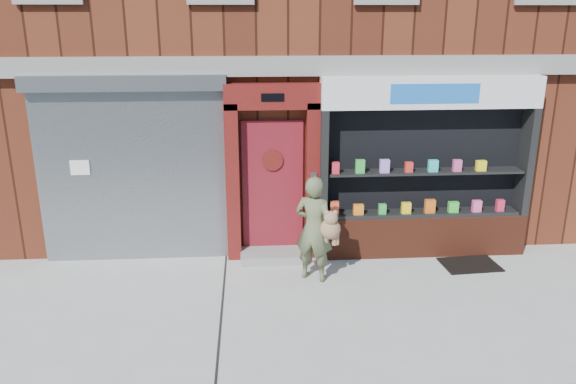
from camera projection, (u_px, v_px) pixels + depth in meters
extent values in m
plane|color=#9E9E99|center=(333.00, 308.00, 7.81)|extent=(80.00, 80.00, 0.00)
cube|color=#4A1C11|center=(298.00, 11.00, 12.31)|extent=(12.00, 8.00, 8.00)
cube|color=gray|center=(320.00, 66.00, 8.69)|extent=(12.00, 0.16, 0.30)
cube|color=gray|center=(133.00, 178.00, 9.03)|extent=(3.00, 0.10, 2.80)
cube|color=slate|center=(124.00, 83.00, 8.52)|extent=(3.10, 0.30, 0.24)
cube|color=white|center=(80.00, 168.00, 8.85)|extent=(0.30, 0.01, 0.24)
cube|color=#500F0D|center=(233.00, 183.00, 9.09)|extent=(0.22, 0.28, 2.60)
cube|color=#500F0D|center=(312.00, 182.00, 9.18)|extent=(0.22, 0.28, 2.60)
cube|color=#500F0D|center=(272.00, 96.00, 8.71)|extent=(1.50, 0.28, 0.40)
cube|color=black|center=(273.00, 97.00, 8.57)|extent=(0.35, 0.01, 0.12)
cube|color=maroon|center=(273.00, 186.00, 9.27)|extent=(1.00, 0.06, 2.20)
cylinder|color=black|center=(272.00, 160.00, 9.10)|extent=(0.28, 0.02, 0.28)
cylinder|color=#500F0D|center=(272.00, 161.00, 9.09)|extent=(0.34, 0.02, 0.34)
cube|color=gray|center=(274.00, 255.00, 9.35)|extent=(1.10, 0.55, 0.15)
cube|color=slate|center=(314.00, 178.00, 9.01)|extent=(0.10, 0.02, 0.18)
cube|color=#612616|center=(420.00, 234.00, 9.53)|extent=(3.50, 0.40, 0.70)
cube|color=black|center=(323.00, 165.00, 9.04)|extent=(0.12, 0.40, 1.80)
cube|color=black|center=(526.00, 161.00, 9.27)|extent=(0.12, 0.40, 1.80)
cube|color=black|center=(422.00, 160.00, 9.33)|extent=(3.30, 0.03, 1.80)
cube|color=black|center=(422.00, 213.00, 9.42)|extent=(3.20, 0.36, 0.06)
cube|color=black|center=(425.00, 172.00, 9.20)|extent=(3.20, 0.36, 0.04)
cube|color=white|center=(431.00, 92.00, 8.81)|extent=(3.50, 0.40, 0.50)
cube|color=blue|center=(435.00, 94.00, 8.62)|extent=(1.40, 0.01, 0.30)
cube|color=#EE4C2A|center=(334.00, 208.00, 9.20)|extent=(0.14, 0.09, 0.23)
cube|color=orange|center=(358.00, 209.00, 9.23)|extent=(0.17, 0.09, 0.17)
cube|color=green|center=(382.00, 209.00, 9.26)|extent=(0.12, 0.09, 0.17)
cube|color=yellow|center=(406.00, 208.00, 9.28)|extent=(0.15, 0.09, 0.19)
cube|color=orange|center=(430.00, 206.00, 9.30)|extent=(0.17, 0.09, 0.23)
cube|color=green|center=(453.00, 207.00, 9.34)|extent=(0.16, 0.09, 0.18)
cube|color=#F65295|center=(477.00, 206.00, 9.36)|extent=(0.14, 0.09, 0.19)
cube|color=#D72645|center=(500.00, 205.00, 9.39)|extent=(0.12, 0.09, 0.20)
cube|color=red|center=(335.00, 168.00, 8.99)|extent=(0.12, 0.09, 0.19)
cube|color=green|center=(360.00, 166.00, 9.01)|extent=(0.14, 0.09, 0.22)
cube|color=#B881E9|center=(385.00, 166.00, 9.04)|extent=(0.15, 0.09, 0.22)
cube|color=red|center=(409.00, 167.00, 9.07)|extent=(0.12, 0.09, 0.17)
cube|color=#29C8D0|center=(433.00, 166.00, 9.10)|extent=(0.15, 0.09, 0.19)
cube|color=#DC4991|center=(457.00, 165.00, 9.12)|extent=(0.13, 0.09, 0.19)
cube|color=yellow|center=(481.00, 166.00, 9.15)|extent=(0.16, 0.09, 0.17)
imported|color=#5A6140|center=(314.00, 229.00, 8.46)|extent=(0.71, 0.63, 1.65)
sphere|color=#8E6547|center=(330.00, 229.00, 8.40)|extent=(0.32, 0.32, 0.32)
sphere|color=#8E6547|center=(331.00, 218.00, 8.29)|extent=(0.21, 0.21, 0.21)
sphere|color=#8E6547|center=(327.00, 213.00, 8.26)|extent=(0.07, 0.07, 0.07)
sphere|color=#8E6547|center=(335.00, 213.00, 8.27)|extent=(0.07, 0.07, 0.07)
cylinder|color=#8E6547|center=(323.00, 239.00, 8.44)|extent=(0.07, 0.07, 0.19)
cylinder|color=#8E6547|center=(337.00, 238.00, 8.46)|extent=(0.07, 0.07, 0.19)
cylinder|color=#8E6547|center=(326.00, 239.00, 8.43)|extent=(0.07, 0.07, 0.19)
cylinder|color=#8E6547|center=(334.00, 239.00, 8.43)|extent=(0.07, 0.07, 0.19)
cube|color=black|center=(470.00, 265.00, 9.16)|extent=(0.94, 0.69, 0.02)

